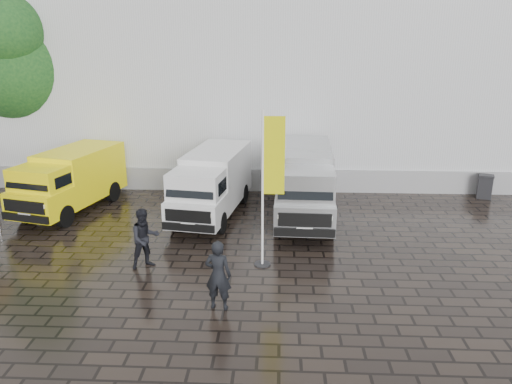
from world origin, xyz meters
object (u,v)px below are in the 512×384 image
(flagpole, at_px, (269,182))
(person_front, at_px, (218,275))
(van_white, at_px, (212,185))
(person_tent, at_px, (145,238))
(van_silver, at_px, (304,185))
(wheelie_bin, at_px, (485,186))
(van_yellow, at_px, (70,182))

(flagpole, xyz_separation_m, person_front, (-1.20, -2.57, -1.69))
(van_white, height_order, person_tent, van_white)
(van_silver, height_order, wheelie_bin, van_silver)
(wheelie_bin, bearing_deg, person_front, -117.37)
(wheelie_bin, bearing_deg, flagpole, -122.63)
(flagpole, height_order, wheelie_bin, flagpole)
(van_yellow, height_order, wheelie_bin, van_yellow)
(van_white, bearing_deg, person_tent, -97.65)
(van_silver, height_order, person_front, van_silver)
(van_yellow, bearing_deg, person_tent, -35.17)
(van_yellow, height_order, person_tent, van_yellow)
(van_yellow, height_order, van_white, van_white)
(van_white, relative_size, wheelie_bin, 5.51)
(flagpole, xyz_separation_m, wheelie_bin, (9.11, 7.08, -2.11))
(van_silver, distance_m, flagpole, 4.60)
(flagpole, bearing_deg, van_silver, 73.78)
(van_yellow, bearing_deg, van_silver, 11.54)
(van_silver, xyz_separation_m, flagpole, (-1.23, -4.24, 1.31))
(person_front, bearing_deg, van_yellow, -37.86)
(van_silver, xyz_separation_m, person_tent, (-4.89, -4.53, -0.39))
(person_front, bearing_deg, person_tent, -33.74)
(van_yellow, xyz_separation_m, van_silver, (9.14, -0.38, 0.13))
(wheelie_bin, distance_m, person_tent, 14.75)
(wheelie_bin, height_order, person_tent, person_tent)
(person_front, bearing_deg, van_silver, -100.56)
(van_white, bearing_deg, wheelie_bin, 22.47)
(person_tent, bearing_deg, van_silver, 8.42)
(van_yellow, distance_m, flagpole, 9.27)
(wheelie_bin, bearing_deg, van_silver, -140.64)
(van_yellow, bearing_deg, flagpole, -16.34)
(flagpole, distance_m, person_front, 3.30)
(person_front, height_order, person_tent, person_front)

